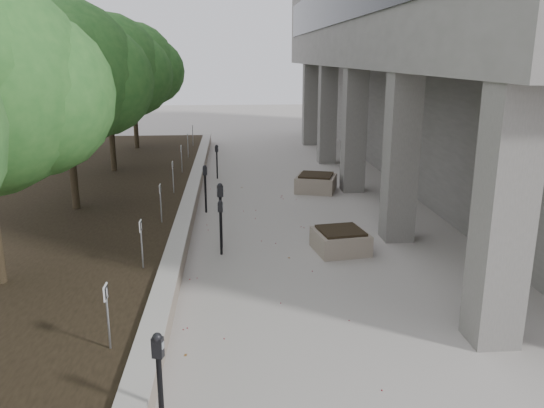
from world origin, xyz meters
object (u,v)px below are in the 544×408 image
parking_meter_2 (221,228)px  planter_front (340,240)px  crabapple_tree_5 (133,86)px  parking_meter_3 (221,216)px  planter_back (316,183)px  parking_meter_5 (217,162)px  parking_meter_4 (205,189)px  parking_meter_1 (160,390)px  crabapple_tree_4 (108,93)px  crabapple_tree_3 (67,106)px

parking_meter_2 → planter_front: (2.73, 0.01, -0.37)m
crabapple_tree_5 → parking_meter_3: bearing=-72.4°
parking_meter_3 → planter_back: (3.07, 5.31, -0.49)m
planter_front → planter_back: planter_back is taller
parking_meter_3 → parking_meter_5: parking_meter_3 is taller
parking_meter_4 → planter_front: size_ratio=1.22×
crabapple_tree_5 → parking_meter_3: size_ratio=3.50×
planter_front → parking_meter_1: bearing=-118.0°
crabapple_tree_4 → crabapple_tree_5: 5.00m
parking_meter_1 → parking_meter_4: parking_meter_1 is taller
parking_meter_5 → planter_front: 8.53m
parking_meter_1 → planter_front: size_ratio=1.26×
parking_meter_5 → crabapple_tree_3: bearing=-108.1°
crabapple_tree_4 → planter_back: bearing=-16.0°
crabapple_tree_3 → crabapple_tree_5: size_ratio=1.00×
planter_front → parking_meter_3: bearing=170.2°
crabapple_tree_5 → parking_meter_1: 19.46m
crabapple_tree_3 → parking_meter_3: bearing=-30.6°
parking_meter_5 → planter_back: 3.99m
parking_meter_4 → planter_back: 4.25m
parking_meter_3 → parking_meter_1: bearing=-107.7°
parking_meter_4 → crabapple_tree_4: bearing=119.8°
parking_meter_1 → parking_meter_4: size_ratio=1.03×
planter_back → parking_meter_5: bearing=146.6°
planter_front → parking_meter_2: bearing=-179.8°
crabapple_tree_4 → parking_meter_4: bearing=-51.4°
crabapple_tree_5 → parking_meter_3: (3.92, -12.32, -2.34)m
parking_meter_5 → parking_meter_1: bearing=-74.1°
crabapple_tree_3 → parking_meter_2: bearing=-35.5°
parking_meter_2 → parking_meter_5: parking_meter_2 is taller
planter_front → planter_back: bearing=86.7°
crabapple_tree_4 → parking_meter_3: (3.92, -7.32, -2.34)m
crabapple_tree_4 → parking_meter_5: size_ratio=4.31×
parking_meter_2 → parking_meter_3: 0.50m
crabapple_tree_3 → crabapple_tree_5: 10.00m
parking_meter_3 → crabapple_tree_4: bearing=105.4°
parking_meter_1 → planter_back: size_ratio=1.14×
parking_meter_2 → crabapple_tree_5: bearing=114.6°
planter_back → parking_meter_1: bearing=-106.9°
parking_meter_1 → parking_meter_3: (0.58, 6.70, 0.06)m
parking_meter_3 → parking_meter_5: (-0.25, 7.50, -0.15)m
parking_meter_3 → planter_back: parking_meter_3 is taller
crabapple_tree_3 → parking_meter_4: (3.44, 0.69, -2.43)m
crabapple_tree_4 → parking_meter_4: 6.02m
parking_meter_3 → planter_back: bearing=47.2°
parking_meter_2 → parking_meter_5: size_ratio=1.01×
crabapple_tree_5 → parking_meter_1: (3.34, -19.02, -2.41)m
crabapple_tree_3 → parking_meter_3: 5.12m
parking_meter_2 → parking_meter_5: 7.99m
crabapple_tree_4 → parking_meter_1: 14.61m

